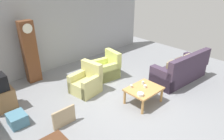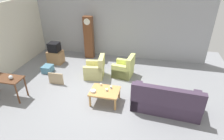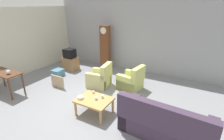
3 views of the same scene
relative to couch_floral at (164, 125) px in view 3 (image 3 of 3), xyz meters
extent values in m
plane|color=gray|center=(-2.30, 0.33, -0.36)|extent=(10.40, 10.40, 0.00)
cube|color=#9EA0A5|center=(-2.30, 3.93, 1.24)|extent=(8.40, 0.16, 3.20)
cube|color=beige|center=(-6.50, 0.73, 1.08)|extent=(0.12, 6.40, 2.88)
cube|color=#423347|center=(0.00, 0.07, -0.14)|extent=(2.15, 0.98, 0.44)
cube|color=#423347|center=(-0.02, -0.29, 0.38)|extent=(2.11, 0.35, 0.60)
cube|color=#423347|center=(0.93, 0.00, -0.02)|extent=(0.30, 0.85, 0.68)
cube|color=#423347|center=(-0.92, 0.13, -0.02)|extent=(0.30, 0.85, 0.68)
cube|color=#C6B284|center=(0.49, 0.08, 0.26)|extent=(0.37, 0.14, 0.36)
cube|color=brown|center=(0.01, 0.12, 0.26)|extent=(0.37, 0.15, 0.36)
cube|color=#9E8966|center=(-0.47, 0.15, 0.26)|extent=(0.37, 0.16, 0.36)
cube|color=#CCC67A|center=(-2.85, 1.58, -0.16)|extent=(0.86, 0.86, 0.40)
cube|color=#CCC67A|center=(-2.53, 1.63, 0.30)|extent=(0.29, 0.78, 0.52)
cube|color=#CCC67A|center=(-2.90, 1.87, -0.06)|extent=(0.78, 0.27, 0.60)
cube|color=#CCC67A|center=(-2.81, 1.28, -0.06)|extent=(0.78, 0.27, 0.60)
cube|color=#D0D972|center=(-1.70, 1.94, -0.16)|extent=(0.86, 0.86, 0.40)
cube|color=#D0D972|center=(-1.38, 1.89, 0.30)|extent=(0.28, 0.78, 0.52)
cube|color=#D0D972|center=(-1.66, 2.23, -0.06)|extent=(0.77, 0.26, 0.60)
cube|color=#D0D972|center=(-1.74, 1.64, -0.06)|extent=(0.77, 0.26, 0.60)
cube|color=tan|center=(-1.97, 0.00, 0.08)|extent=(0.96, 0.76, 0.05)
cylinder|color=tan|center=(-2.39, -0.32, -0.15)|extent=(0.07, 0.07, 0.41)
cylinder|color=tan|center=(-1.55, -0.32, -0.15)|extent=(0.07, 0.07, 0.41)
cylinder|color=tan|center=(-2.39, 0.33, -0.15)|extent=(0.07, 0.07, 0.41)
cylinder|color=tan|center=(-1.55, 0.33, -0.15)|extent=(0.07, 0.07, 0.41)
cube|color=#56331E|center=(-5.38, -0.49, 0.42)|extent=(1.30, 0.56, 0.04)
cylinder|color=#56331E|center=(-4.77, -0.72, 0.02)|extent=(0.06, 0.06, 0.76)
cylinder|color=#56331E|center=(-5.98, -0.25, 0.02)|extent=(0.06, 0.06, 0.76)
cylinder|color=#56331E|center=(-4.77, -0.25, 0.02)|extent=(0.06, 0.06, 0.76)
cube|color=brown|center=(-3.67, 3.41, 0.68)|extent=(0.44, 0.28, 2.07)
cylinder|color=silver|center=(-3.67, 3.26, 1.49)|extent=(0.30, 0.02, 0.30)
cube|color=#997047|center=(-5.03, 2.41, -0.06)|extent=(0.68, 0.52, 0.60)
cube|color=black|center=(-5.03, 2.41, 0.45)|extent=(0.48, 0.44, 0.42)
cube|color=tan|center=(-4.13, 0.69, -0.12)|extent=(0.60, 0.05, 0.47)
cube|color=teal|center=(-4.96, 1.49, -0.21)|extent=(0.40, 0.46, 0.30)
sphere|color=silver|center=(-5.05, -0.51, 0.52)|extent=(0.14, 0.14, 0.14)
cylinder|color=white|center=(-1.91, 0.02, 0.15)|extent=(0.09, 0.09, 0.08)
cylinder|color=silver|center=(-1.80, 0.18, 0.15)|extent=(0.07, 0.07, 0.09)
cylinder|color=beige|center=(-2.19, 0.28, 0.15)|extent=(0.07, 0.07, 0.08)
cylinder|color=white|center=(-2.32, -0.16, 0.15)|extent=(0.18, 0.18, 0.07)
camera|label=1|loc=(-6.00, -3.02, 3.04)|focal=32.99mm
camera|label=2|loc=(-0.56, -5.04, 3.73)|focal=30.63mm
camera|label=3|loc=(0.51, -3.39, 2.61)|focal=27.26mm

